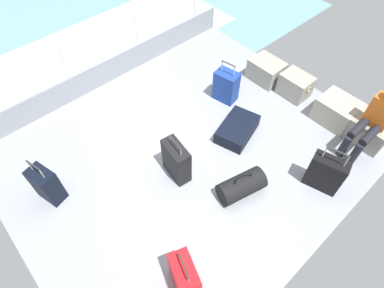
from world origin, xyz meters
The scene contains 16 objects.
ground_plane centered at (0.00, 0.00, -0.03)m, with size 4.40×5.20×0.06m, color gray.
gunwale_port centered at (-2.17, 0.00, 0.23)m, with size 0.06×5.20×0.45m, color gray.
railing_port centered at (-2.17, 0.00, 0.78)m, with size 0.04×4.20×1.02m.
sea_wake centered at (-3.60, 0.00, -0.34)m, with size 12.00×12.00×0.01m.
cargo_crate_0 centered at (-0.30, 2.12, 0.19)m, with size 0.61×0.45×0.38m.
cargo_crate_1 centered at (0.30, 2.17, 0.20)m, with size 0.54×0.39×0.40m.
cargo_crate_2 centered at (1.11, 2.17, 0.20)m, with size 0.63×0.50×0.41m.
cargo_crate_3 centered at (1.67, 2.18, 0.20)m, with size 0.62×0.48×0.40m.
passenger_seated centered at (1.67, 1.99, 0.58)m, with size 0.34×0.66×1.10m.
suitcase_0 centered at (1.68, 0.95, 0.29)m, with size 0.50×0.32×0.79m.
suitcase_1 centered at (-0.67, -1.91, 0.28)m, with size 0.40×0.31×0.75m.
suitcase_2 centered at (1.41, -1.33, 0.29)m, with size 0.47×0.35×0.71m.
suitcase_3 centered at (0.27, 0.77, 0.11)m, with size 0.65×0.82×0.22m.
suitcase_4 centered at (0.19, -0.41, 0.30)m, with size 0.47×0.27×0.72m.
suitcase_5 centered at (-0.43, 1.21, 0.28)m, with size 0.43×0.32×0.75m.
duffel_bag centered at (1.02, 0.04, 0.16)m, with size 0.46×0.70×0.46m.
Camera 1 is at (2.19, -1.92, 3.88)m, focal length 29.68 mm.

